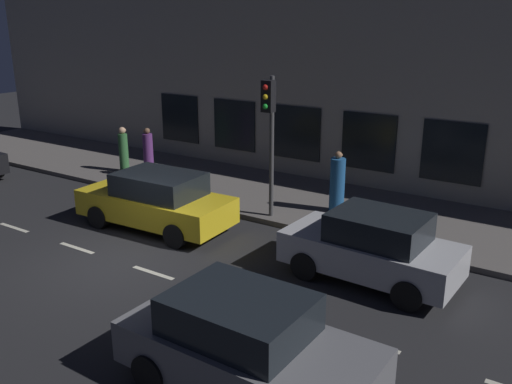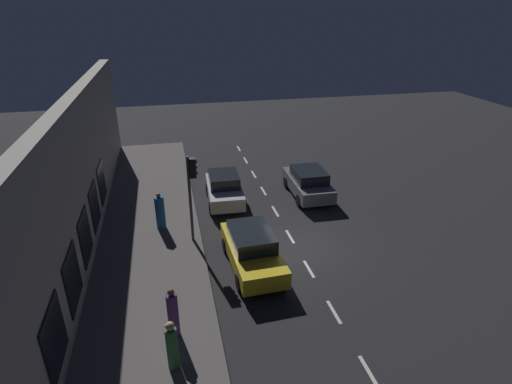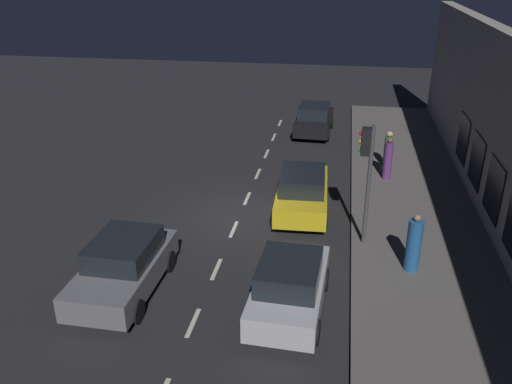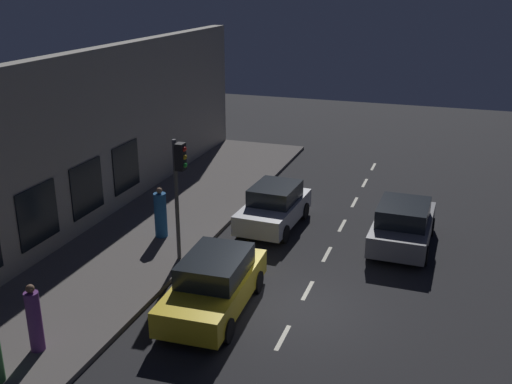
{
  "view_description": "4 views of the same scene",
  "coord_description": "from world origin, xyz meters",
  "px_view_note": "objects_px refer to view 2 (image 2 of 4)",
  "views": [
    {
      "loc": [
        -8.36,
        -9.23,
        5.59
      ],
      "look_at": [
        1.38,
        -2.91,
        1.9
      ],
      "focal_mm": 38.91,
      "sensor_mm": 36.0,
      "label": 1
    },
    {
      "loc": [
        5.09,
        14.49,
        9.69
      ],
      "look_at": [
        1.31,
        -2.33,
        1.8
      ],
      "focal_mm": 28.7,
      "sensor_mm": 36.0,
      "label": 2
    },
    {
      "loc": [
        3.42,
        -16.95,
        8.63
      ],
      "look_at": [
        0.89,
        -1.66,
        1.76
      ],
      "focal_mm": 37.43,
      "sensor_mm": 36.0,
      "label": 3
    },
    {
      "loc": [
        -3.61,
        14.3,
        8.65
      ],
      "look_at": [
        2.32,
        -3.09,
        2.1
      ],
      "focal_mm": 42.18,
      "sensor_mm": 36.0,
      "label": 4
    }
  ],
  "objects_px": {
    "pedestrian_2": "(173,314)",
    "parked_car_2": "(224,188)",
    "pedestrian_0": "(172,347)",
    "pedestrian_1": "(160,212)",
    "traffic_light": "(192,182)",
    "parked_car_0": "(308,182)",
    "parked_car_1": "(252,249)"
  },
  "relations": [
    {
      "from": "parked_car_2",
      "to": "pedestrian_0",
      "type": "distance_m",
      "value": 11.25
    },
    {
      "from": "parked_car_2",
      "to": "parked_car_0",
      "type": "bearing_deg",
      "value": 179.98
    },
    {
      "from": "parked_car_1",
      "to": "parked_car_0",
      "type": "bearing_deg",
      "value": -129.03
    },
    {
      "from": "parked_car_2",
      "to": "pedestrian_0",
      "type": "relative_size",
      "value": 2.36
    },
    {
      "from": "parked_car_2",
      "to": "pedestrian_0",
      "type": "xyz_separation_m",
      "value": [
        3.12,
        10.81,
        0.13
      ]
    },
    {
      "from": "pedestrian_1",
      "to": "traffic_light",
      "type": "bearing_deg",
      "value": -89.02
    },
    {
      "from": "pedestrian_1",
      "to": "pedestrian_2",
      "type": "bearing_deg",
      "value": -132.9
    },
    {
      "from": "parked_car_0",
      "to": "pedestrian_1",
      "type": "xyz_separation_m",
      "value": [
        7.99,
        2.21,
        0.18
      ]
    },
    {
      "from": "parked_car_0",
      "to": "parked_car_2",
      "type": "bearing_deg",
      "value": 178.46
    },
    {
      "from": "parked_car_1",
      "to": "pedestrian_0",
      "type": "xyz_separation_m",
      "value": [
        3.31,
        4.66,
        0.13
      ]
    },
    {
      "from": "parked_car_1",
      "to": "pedestrian_1",
      "type": "distance_m",
      "value": 5.15
    },
    {
      "from": "traffic_light",
      "to": "parked_car_0",
      "type": "relative_size",
      "value": 0.97
    },
    {
      "from": "parked_car_2",
      "to": "pedestrian_2",
      "type": "bearing_deg",
      "value": 74.85
    },
    {
      "from": "parked_car_0",
      "to": "parked_car_1",
      "type": "xyz_separation_m",
      "value": [
        4.44,
        5.94,
        0.0
      ]
    },
    {
      "from": "parked_car_1",
      "to": "pedestrian_2",
      "type": "xyz_separation_m",
      "value": [
        3.23,
        3.36,
        0.18
      ]
    },
    {
      "from": "pedestrian_2",
      "to": "parked_car_1",
      "type": "bearing_deg",
      "value": 175.64
    },
    {
      "from": "traffic_light",
      "to": "pedestrian_1",
      "type": "distance_m",
      "value": 2.83
    },
    {
      "from": "parked_car_0",
      "to": "pedestrian_2",
      "type": "distance_m",
      "value": 12.06
    },
    {
      "from": "pedestrian_0",
      "to": "pedestrian_1",
      "type": "bearing_deg",
      "value": 15.39
    },
    {
      "from": "traffic_light",
      "to": "pedestrian_2",
      "type": "relative_size",
      "value": 2.23
    },
    {
      "from": "parked_car_2",
      "to": "pedestrian_2",
      "type": "relative_size",
      "value": 2.2
    },
    {
      "from": "parked_car_0",
      "to": "pedestrian_0",
      "type": "distance_m",
      "value": 13.13
    },
    {
      "from": "pedestrian_2",
      "to": "parked_car_2",
      "type": "bearing_deg",
      "value": -158.18
    },
    {
      "from": "parked_car_2",
      "to": "traffic_light",
      "type": "bearing_deg",
      "value": 66.35
    },
    {
      "from": "traffic_light",
      "to": "parked_car_2",
      "type": "bearing_deg",
      "value": -116.23
    },
    {
      "from": "parked_car_1",
      "to": "parked_car_2",
      "type": "relative_size",
      "value": 1.13
    },
    {
      "from": "parked_car_0",
      "to": "parked_car_1",
      "type": "distance_m",
      "value": 7.42
    },
    {
      "from": "parked_car_2",
      "to": "pedestrian_0",
      "type": "bearing_deg",
      "value": 76.5
    },
    {
      "from": "traffic_light",
      "to": "pedestrian_2",
      "type": "height_order",
      "value": "traffic_light"
    },
    {
      "from": "parked_car_0",
      "to": "parked_car_1",
      "type": "height_order",
      "value": "same"
    },
    {
      "from": "parked_car_0",
      "to": "pedestrian_1",
      "type": "distance_m",
      "value": 8.29
    },
    {
      "from": "parked_car_1",
      "to": "pedestrian_0",
      "type": "height_order",
      "value": "pedestrian_0"
    }
  ]
}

